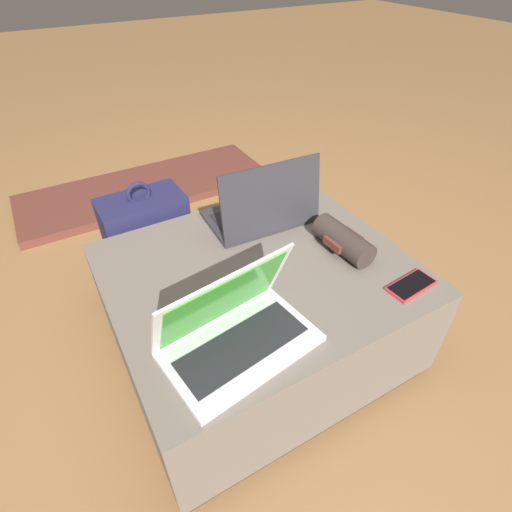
# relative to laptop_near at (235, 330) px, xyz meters

# --- Properties ---
(ground_plane) EXTENTS (14.00, 14.00, 0.00)m
(ground_plane) POSITION_rel_laptop_near_xyz_m (0.19, 0.22, -0.44)
(ground_plane) COLOR #9E7042
(ottoman) EXTENTS (0.90, 0.77, 0.39)m
(ottoman) POSITION_rel_laptop_near_xyz_m (0.19, 0.22, -0.24)
(ottoman) COLOR #3D3832
(ottoman) RESTS_ON ground_plane
(laptop_near) EXTENTS (0.40, 0.28, 0.22)m
(laptop_near) POSITION_rel_laptop_near_xyz_m (0.00, 0.00, 0.00)
(laptop_near) COLOR silver
(laptop_near) RESTS_ON ottoman
(laptop_far) EXTENTS (0.37, 0.25, 0.25)m
(laptop_far) POSITION_rel_laptop_near_xyz_m (0.33, 0.42, 0.00)
(laptop_far) COLOR #333338
(laptop_far) RESTS_ON ottoman
(cell_phone) EXTENTS (0.16, 0.08, 0.01)m
(cell_phone) POSITION_rel_laptop_near_xyz_m (0.53, -0.07, -0.04)
(cell_phone) COLOR red
(cell_phone) RESTS_ON ottoman
(backpack) EXTENTS (0.32, 0.24, 0.50)m
(backpack) POSITION_rel_laptop_near_xyz_m (-0.01, 0.74, -0.23)
(backpack) COLOR #23234C
(backpack) RESTS_ON ground_plane
(wrist_brace) EXTENTS (0.11, 0.22, 0.08)m
(wrist_brace) POSITION_rel_laptop_near_xyz_m (0.47, 0.16, -0.01)
(wrist_brace) COLOR #3D332D
(wrist_brace) RESTS_ON ottoman
(fireplace_hearth) EXTENTS (1.40, 0.50, 0.04)m
(fireplace_hearth) POSITION_rel_laptop_near_xyz_m (0.19, 1.52, -0.41)
(fireplace_hearth) COLOR brown
(fireplace_hearth) RESTS_ON ground_plane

